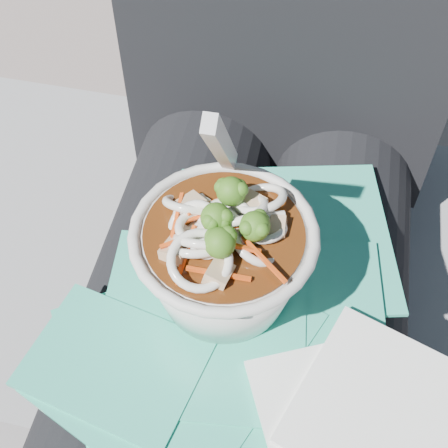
% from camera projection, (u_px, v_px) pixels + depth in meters
% --- Properties ---
extents(stone_ledge, '(1.01, 0.53, 0.48)m').
position_uv_depth(stone_ledge, '(252.00, 352.00, 0.94)').
color(stone_ledge, gray).
rests_on(stone_ledge, ground).
extents(lap, '(0.32, 0.48, 0.15)m').
position_uv_depth(lap, '(238.00, 343.00, 0.60)').
color(lap, black).
rests_on(lap, stone_ledge).
extents(person_body, '(0.34, 0.94, 1.02)m').
position_uv_depth(person_body, '(255.00, 254.00, 0.64)').
color(person_body, black).
rests_on(person_body, ground).
extents(plastic_bag, '(0.30, 0.37, 0.01)m').
position_uv_depth(plastic_bag, '(228.00, 331.00, 0.51)').
color(plastic_bag, '#2CB897').
rests_on(plastic_bag, lap).
extents(napkins, '(0.19, 0.17, 0.01)m').
position_uv_depth(napkins, '(365.00, 415.00, 0.46)').
color(napkins, white).
rests_on(napkins, plastic_bag).
extents(udon_bowl, '(0.17, 0.17, 0.19)m').
position_uv_depth(udon_bowl, '(224.00, 253.00, 0.49)').
color(udon_bowl, silver).
rests_on(udon_bowl, plastic_bag).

